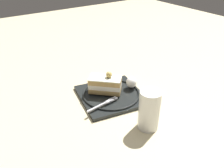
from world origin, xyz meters
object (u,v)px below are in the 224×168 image
dessert_plate (112,94)px  fork (103,104)px  cake_slice (105,84)px  drink_glass_near (150,111)px  whipped_cream_dollop (131,82)px

dessert_plate → fork: size_ratio=2.05×
dessert_plate → cake_slice: (0.01, -0.02, 0.03)m
cake_slice → drink_glass_near: 0.19m
dessert_plate → whipped_cream_dollop: size_ratio=6.31×
fork → drink_glass_near: 0.15m
drink_glass_near → whipped_cream_dollop: bearing=-112.9°
cake_slice → whipped_cream_dollop: 0.09m
dessert_plate → cake_slice: cake_slice is taller
whipped_cream_dollop → drink_glass_near: size_ratio=0.32×
fork → whipped_cream_dollop: bearing=-165.7°
dessert_plate → cake_slice: size_ratio=2.07×
cake_slice → drink_glass_near: size_ratio=0.98×
cake_slice → fork: cake_slice is taller
whipped_cream_dollop → drink_glass_near: (0.07, 0.17, 0.02)m
fork → drink_glass_near: size_ratio=0.99×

